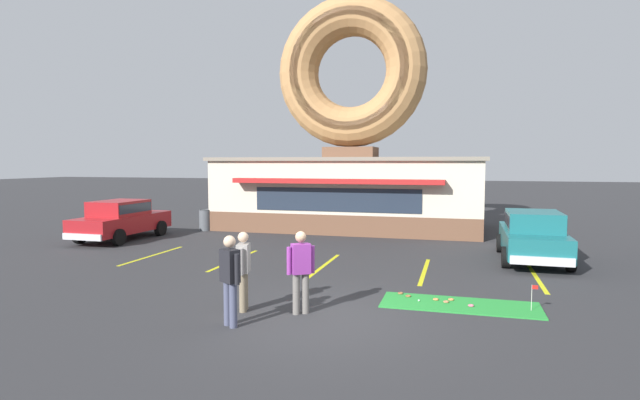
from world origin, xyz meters
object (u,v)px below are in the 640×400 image
Objects in this scene: putting_flag_pin at (534,291)px; car_red at (121,218)px; pedestrian_blue_sweater_man at (243,267)px; pedestrian_hooded_kid at (301,268)px; golf_ball at (419,300)px; trash_bin at (205,220)px; pedestrian_leather_jacket_man at (230,276)px; car_teal at (533,234)px.

putting_flag_pin is 15.97m from car_red.
pedestrian_blue_sweater_man is 1.24m from pedestrian_hooded_kid.
putting_flag_pin is 0.33× the size of pedestrian_blue_sweater_man.
golf_ball is 13.81m from car_red.
golf_ball is at bearing 178.67° from putting_flag_pin.
car_red is 3.92m from trash_bin.
trash_bin is at bearing 122.09° from pedestrian_blue_sweater_man.
pedestrian_leather_jacket_man is (-3.35, -2.60, 0.93)m from golf_ball.
putting_flag_pin is 4.90m from pedestrian_hooded_kid.
pedestrian_leather_jacket_man is at bearing -127.65° from car_teal.
putting_flag_pin is 6.11m from pedestrian_blue_sweater_man.
pedestrian_hooded_kid is 13.61m from trash_bin.
pedestrian_leather_jacket_man reaches higher than golf_ball.
pedestrian_leather_jacket_man is at bearing -59.48° from trash_bin.
car_red is at bearing 157.57° from putting_flag_pin.
golf_ball is 0.04× the size of trash_bin.
pedestrian_hooded_kid reaches higher than putting_flag_pin.
trash_bin is at bearing 59.95° from car_red.
car_teal is 2.61× the size of pedestrian_leather_jacket_man.
car_teal is at bearing -1.08° from car_red.
putting_flag_pin is at bearing -36.48° from trash_bin.
car_teal is 4.70× the size of trash_bin.
trash_bin is at bearing 120.52° from pedestrian_leather_jacket_man.
car_red is at bearing 154.02° from golf_ball.
pedestrian_hooded_kid is at bearing 46.75° from pedestrian_leather_jacket_man.
putting_flag_pin is 0.31× the size of pedestrian_leather_jacket_man.
car_red is at bearing 143.31° from pedestrian_hooded_kid.
pedestrian_leather_jacket_man is (0.17, -1.00, 0.05)m from pedestrian_blue_sweater_man.
car_red reaches higher than trash_bin.
pedestrian_blue_sweater_man is 13.02m from trash_bin.
pedestrian_blue_sweater_man reaches higher than putting_flag_pin.
putting_flag_pin is 15.92m from trash_bin.
pedestrian_hooded_kid reaches higher than car_red.
pedestrian_leather_jacket_man is (-5.72, -2.55, 0.54)m from putting_flag_pin.
golf_ball is 14.06m from trash_bin.
car_red reaches higher than golf_ball.
pedestrian_hooded_kid is at bearing -53.24° from trash_bin.
putting_flag_pin is 6.28m from pedestrian_leather_jacket_man.
trash_bin is (-7.08, 12.02, -0.48)m from pedestrian_leather_jacket_man.
pedestrian_blue_sweater_man reaches higher than car_red.
golf_ball is at bearing 37.85° from pedestrian_leather_jacket_man.
car_red is 11.71m from pedestrian_blue_sweater_man.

